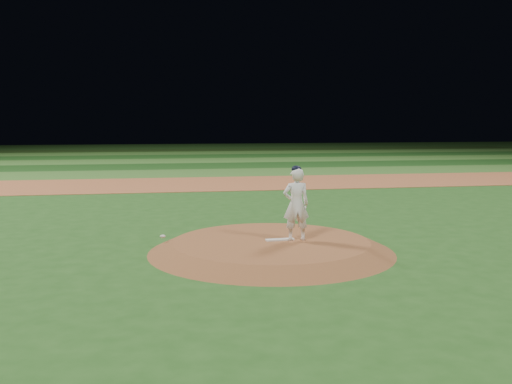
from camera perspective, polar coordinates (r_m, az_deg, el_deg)
name	(u,v)px	position (r m, az deg, el deg)	size (l,w,h in m)	color
ground	(271,251)	(12.87, 1.53, -5.96)	(120.00, 120.00, 0.00)	#214E19
infield_dirt_band	(212,184)	(26.57, -4.43, 0.85)	(70.00, 6.00, 0.02)	#9C5530
outfield_stripe_0	(203,173)	(32.02, -5.37, 1.91)	(70.00, 5.00, 0.02)	#366625
outfield_stripe_1	(196,166)	(36.99, -5.98, 2.60)	(70.00, 5.00, 0.02)	#174115
outfield_stripe_2	(192,161)	(41.96, -6.45, 3.13)	(70.00, 5.00, 0.02)	#3D762B
outfield_stripe_3	(188,156)	(46.94, -6.82, 3.55)	(70.00, 5.00, 0.02)	#1B4D18
outfield_stripe_4	(185,153)	(51.93, -7.11, 3.89)	(70.00, 5.00, 0.02)	#3E782B
outfield_stripe_5	(183,150)	(56.92, -7.36, 4.17)	(70.00, 5.00, 0.02)	#1F3F14
pitchers_mound	(271,246)	(12.84, 1.53, -5.42)	(5.50, 5.50, 0.25)	brown
pitching_rubber	(280,240)	(12.85, 2.39, -4.77)	(0.64, 0.16, 0.03)	white
rosin_bag	(163,236)	(13.26, -9.31, -4.40)	(0.13, 0.13, 0.07)	beige
pitcher_on_mound	(296,204)	(12.72, 4.03, -1.19)	(0.59, 0.39, 1.68)	white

